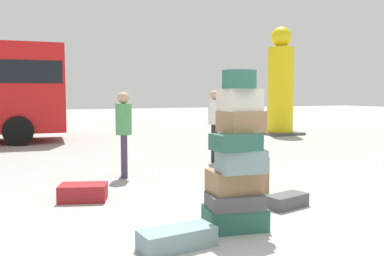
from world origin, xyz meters
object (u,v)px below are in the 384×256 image
(yellow_dummy_statue, at_px, (280,87))
(suitcase_charcoal_upright_blue, at_px, (287,201))
(person_tourist_with_camera, at_px, (124,127))
(suitcase_tower, at_px, (237,163))
(suitcase_maroon_behind_tower, at_px, (83,192))
(suitcase_slate_foreground_far, at_px, (177,238))
(person_bearded_onlooker, at_px, (215,119))
(suitcase_brown_foreground_near, at_px, (262,173))

(yellow_dummy_statue, bearing_deg, suitcase_charcoal_upright_blue, -125.13)
(suitcase_charcoal_upright_blue, xyz_separation_m, person_tourist_with_camera, (-1.54, 2.94, 0.87))
(suitcase_tower, height_order, suitcase_maroon_behind_tower, suitcase_tower)
(suitcase_tower, bearing_deg, yellow_dummy_statue, 51.93)
(suitcase_charcoal_upright_blue, height_order, suitcase_maroon_behind_tower, suitcase_maroon_behind_tower)
(suitcase_slate_foreground_far, height_order, yellow_dummy_statue, yellow_dummy_statue)
(person_bearded_onlooker, bearing_deg, suitcase_tower, 12.12)
(suitcase_tower, relative_size, suitcase_slate_foreground_far, 2.35)
(person_bearded_onlooker, bearing_deg, yellow_dummy_statue, 168.09)
(suitcase_maroon_behind_tower, height_order, yellow_dummy_statue, yellow_dummy_statue)
(suitcase_slate_foreground_far, distance_m, suitcase_maroon_behind_tower, 2.37)
(suitcase_maroon_behind_tower, height_order, person_tourist_with_camera, person_tourist_with_camera)
(person_tourist_with_camera, bearing_deg, suitcase_slate_foreground_far, 6.87)
(person_tourist_with_camera, bearing_deg, suitcase_maroon_behind_tower, -21.27)
(suitcase_brown_foreground_near, xyz_separation_m, person_bearded_onlooker, (0.59, 2.87, 0.70))
(suitcase_tower, height_order, person_tourist_with_camera, suitcase_tower)
(suitcase_slate_foreground_far, height_order, suitcase_maroon_behind_tower, suitcase_maroon_behind_tower)
(suitcase_tower, distance_m, suitcase_charcoal_upright_blue, 1.38)
(person_bearded_onlooker, relative_size, person_tourist_with_camera, 1.03)
(suitcase_slate_foreground_far, xyz_separation_m, suitcase_maroon_behind_tower, (-0.58, 2.30, 0.02))
(suitcase_maroon_behind_tower, bearing_deg, person_tourist_with_camera, 73.84)
(suitcase_brown_foreground_near, height_order, yellow_dummy_statue, yellow_dummy_statue)
(suitcase_tower, distance_m, person_bearded_onlooker, 4.78)
(suitcase_maroon_behind_tower, bearing_deg, suitcase_slate_foreground_far, -57.74)
(person_tourist_with_camera, bearing_deg, suitcase_brown_foreground_near, 55.28)
(suitcase_brown_foreground_near, xyz_separation_m, suitcase_maroon_behind_tower, (-2.76, 0.52, -0.17))
(suitcase_brown_foreground_near, height_order, person_tourist_with_camera, person_tourist_with_camera)
(suitcase_slate_foreground_far, bearing_deg, person_bearded_onlooker, 52.96)
(suitcase_tower, xyz_separation_m, suitcase_slate_foreground_far, (-0.86, -0.29, -0.67))
(suitcase_tower, height_order, suitcase_charcoal_upright_blue, suitcase_tower)
(suitcase_tower, xyz_separation_m, person_bearded_onlooker, (1.92, 4.37, 0.22))
(suitcase_slate_foreground_far, relative_size, suitcase_charcoal_upright_blue, 1.28)
(suitcase_charcoal_upright_blue, relative_size, suitcase_brown_foreground_near, 1.05)
(suitcase_slate_foreground_far, relative_size, suitcase_maroon_behind_tower, 1.16)
(suitcase_charcoal_upright_blue, bearing_deg, person_bearded_onlooker, 64.50)
(suitcase_charcoal_upright_blue, distance_m, yellow_dummy_statue, 10.70)
(suitcase_charcoal_upright_blue, relative_size, yellow_dummy_statue, 0.15)
(suitcase_tower, bearing_deg, suitcase_brown_foreground_near, 48.53)
(suitcase_slate_foreground_far, bearing_deg, person_tourist_with_camera, 77.49)
(suitcase_slate_foreground_far, height_order, person_tourist_with_camera, person_tourist_with_camera)
(suitcase_tower, xyz_separation_m, person_tourist_with_camera, (-0.45, 3.45, 0.18))
(suitcase_charcoal_upright_blue, distance_m, person_tourist_with_camera, 3.43)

